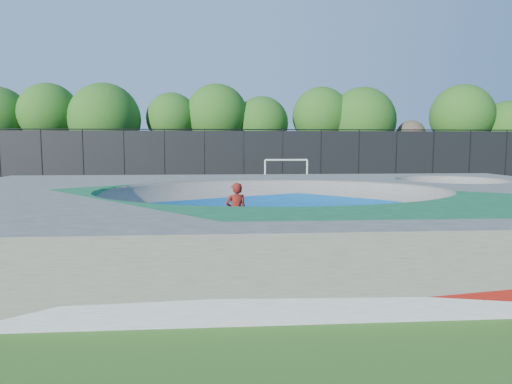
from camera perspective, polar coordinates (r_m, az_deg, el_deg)
ground at (r=14.36m, az=2.35°, el=-5.61°), size 120.00×120.00×0.00m
skate_deck at (r=14.23m, az=2.36°, el=-2.65°), size 22.00×14.00×1.50m
skater at (r=13.54m, az=-2.49°, el=-2.54°), size 0.71×0.54×1.76m
skateboard at (r=13.69m, az=-2.47°, el=-6.08°), size 0.81×0.35×0.05m
soccer_goal at (r=30.08m, az=3.80°, el=3.01°), size 2.91×0.12×1.92m
fence at (r=35.02m, az=-1.57°, el=4.70°), size 48.09×0.09×4.04m
treeline at (r=39.88m, az=-2.80°, el=9.07°), size 51.75×7.34×8.16m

